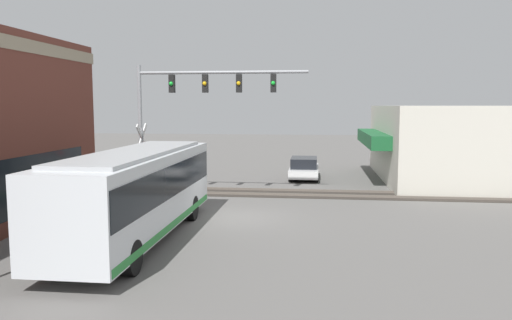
% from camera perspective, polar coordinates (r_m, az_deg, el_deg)
% --- Properties ---
extents(ground_plane, '(120.00, 120.00, 0.00)m').
position_cam_1_polar(ground_plane, '(21.02, -2.47, -6.63)').
color(ground_plane, '#605E5B').
extents(shop_building, '(13.36, 10.57, 4.66)m').
position_cam_1_polar(shop_building, '(33.68, 22.01, 1.80)').
color(shop_building, beige).
rests_on(shop_building, ground).
extents(city_bus, '(10.76, 2.59, 3.14)m').
position_cam_1_polar(city_bus, '(17.82, -13.43, -3.45)').
color(city_bus, silver).
rests_on(city_bus, ground).
extents(traffic_signal_gantry, '(0.42, 8.67, 6.72)m').
position_cam_1_polar(traffic_signal_gantry, '(25.47, -7.06, 7.20)').
color(traffic_signal_gantry, gray).
rests_on(traffic_signal_gantry, ground).
extents(crossing_signal, '(1.41, 1.18, 3.81)m').
position_cam_1_polar(crossing_signal, '(25.15, -12.88, 0.65)').
color(crossing_signal, gray).
rests_on(crossing_signal, ground).
extents(rail_track_near, '(2.60, 60.00, 0.15)m').
position_cam_1_polar(rail_track_near, '(26.84, -0.38, -3.73)').
color(rail_track_near, '#332D28').
rests_on(rail_track_near, ground).
extents(parked_car_white, '(4.51, 1.82, 1.39)m').
position_cam_1_polar(parked_car_white, '(32.02, 5.51, -1.01)').
color(parked_car_white, silver).
rests_on(parked_car_white, ground).
extents(pedestrian_at_crossing, '(0.34, 0.34, 1.65)m').
position_cam_1_polar(pedestrian_at_crossing, '(24.92, -10.90, -2.73)').
color(pedestrian_at_crossing, black).
rests_on(pedestrian_at_crossing, ground).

